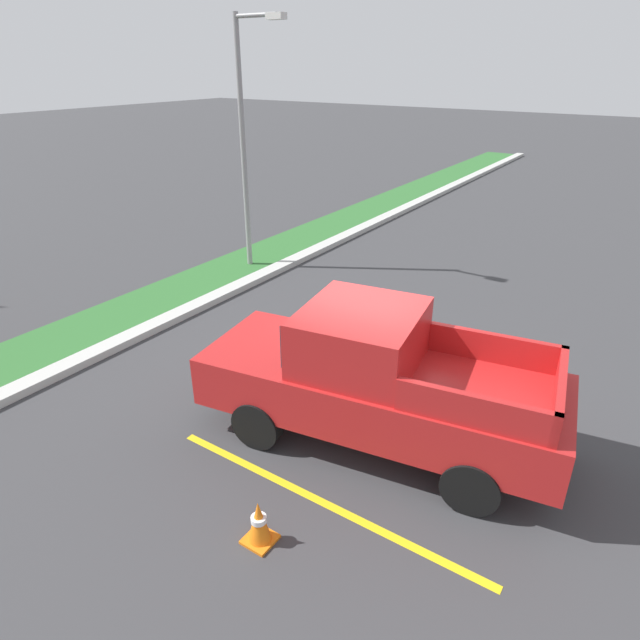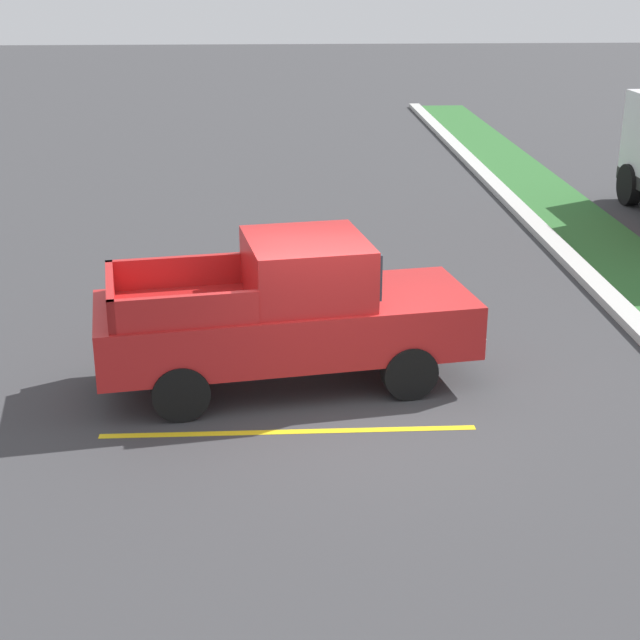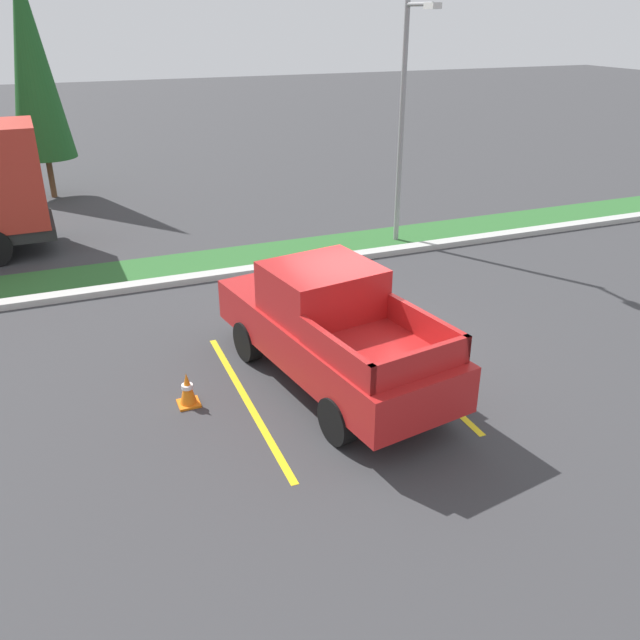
{
  "view_description": "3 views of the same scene",
  "coord_description": "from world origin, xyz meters",
  "px_view_note": "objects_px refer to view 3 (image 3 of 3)",
  "views": [
    {
      "loc": [
        -6.93,
        -3.71,
        5.2
      ],
      "look_at": [
        -0.54,
        0.57,
        1.49
      ],
      "focal_mm": 30.2,
      "sensor_mm": 36.0,
      "label": 1
    },
    {
      "loc": [
        11.44,
        -0.89,
        5.63
      ],
      "look_at": [
        -0.53,
        -0.28,
        1.1
      ],
      "focal_mm": 53.52,
      "sensor_mm": 36.0,
      "label": 2
    },
    {
      "loc": [
        -4.95,
        -10.02,
        5.94
      ],
      "look_at": [
        -1.32,
        -1.08,
        1.43
      ],
      "focal_mm": 36.89,
      "sensor_mm": 36.0,
      "label": 3
    }
  ],
  "objects_px": {
    "pickup_truck_main": "(329,328)",
    "street_light": "(405,109)",
    "cypress_tree_center": "(31,60)",
    "traffic_cone": "(187,389)"
  },
  "relations": [
    {
      "from": "cypress_tree_center",
      "to": "street_light",
      "type": "bearing_deg",
      "value": -45.94
    },
    {
      "from": "pickup_truck_main",
      "to": "street_light",
      "type": "height_order",
      "value": "street_light"
    },
    {
      "from": "pickup_truck_main",
      "to": "street_light",
      "type": "distance_m",
      "value": 8.46
    },
    {
      "from": "street_light",
      "to": "traffic_cone",
      "type": "xyz_separation_m",
      "value": [
        -7.32,
        -6.25,
        -3.37
      ]
    },
    {
      "from": "pickup_truck_main",
      "to": "traffic_cone",
      "type": "relative_size",
      "value": 9.1
    },
    {
      "from": "street_light",
      "to": "traffic_cone",
      "type": "relative_size",
      "value": 10.4
    },
    {
      "from": "street_light",
      "to": "cypress_tree_center",
      "type": "relative_size",
      "value": 0.81
    },
    {
      "from": "street_light",
      "to": "pickup_truck_main",
      "type": "bearing_deg",
      "value": -127.06
    },
    {
      "from": "pickup_truck_main",
      "to": "cypress_tree_center",
      "type": "relative_size",
      "value": 0.71
    },
    {
      "from": "pickup_truck_main",
      "to": "street_light",
      "type": "xyz_separation_m",
      "value": [
        4.85,
        6.42,
        2.62
      ]
    }
  ]
}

